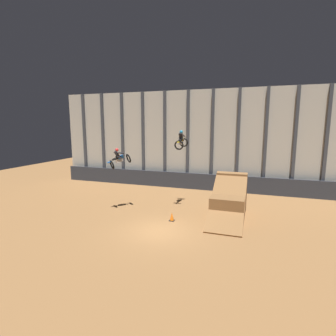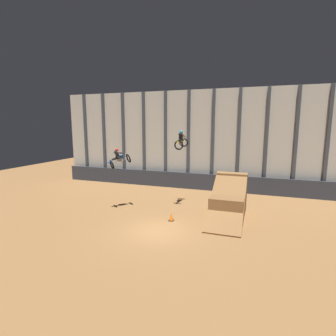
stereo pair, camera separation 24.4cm
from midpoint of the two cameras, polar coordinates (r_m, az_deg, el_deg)
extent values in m
plane|color=olive|center=(16.92, -2.37, -13.58)|extent=(60.00, 60.00, 0.00)
cube|color=beige|center=(27.34, 6.77, 6.09)|extent=(32.00, 0.12, 10.12)
cube|color=#3D424C|center=(32.97, -17.88, 6.25)|extent=(0.28, 0.28, 10.12)
cube|color=#3D424C|center=(31.53, -14.15, 6.30)|extent=(0.28, 0.28, 10.12)
cube|color=#3D424C|center=(30.24, -10.08, 6.32)|extent=(0.28, 0.28, 10.12)
cube|color=#3D424C|center=(29.12, -5.67, 6.30)|extent=(0.28, 0.28, 10.12)
cube|color=#3D424C|center=(28.17, -0.94, 6.24)|extent=(0.28, 0.28, 10.12)
cube|color=#3D424C|center=(27.43, 4.08, 6.14)|extent=(0.28, 0.28, 10.12)
cube|color=#3D424C|center=(26.91, 9.34, 5.98)|extent=(0.28, 0.28, 10.12)
cube|color=#3D424C|center=(26.62, 14.75, 5.76)|extent=(0.28, 0.28, 10.12)
cube|color=#3D424C|center=(26.56, 20.23, 5.48)|extent=(0.28, 0.28, 10.12)
cube|color=#3D424C|center=(26.75, 25.67, 5.16)|extent=(0.28, 0.28, 10.12)
cube|color=#3D424C|center=(27.18, 30.99, 4.80)|extent=(0.28, 0.28, 10.12)
cube|color=#2D333D|center=(27.13, 6.25, -2.94)|extent=(31.36, 0.20, 1.67)
cube|color=brown|center=(19.72, 12.75, -7.76)|extent=(2.29, 3.87, 1.73)
cube|color=brown|center=(21.18, 13.28, -4.97)|extent=(2.34, 0.50, 2.88)
cube|color=olive|center=(18.76, 12.54, -6.80)|extent=(2.34, 5.62, 3.06)
torus|color=black|center=(20.72, -8.92, 2.10)|extent=(0.75, 0.73, 0.73)
torus|color=black|center=(20.36, -12.43, 0.72)|extent=(0.75, 0.73, 0.73)
cube|color=#B7B7BC|center=(20.49, -10.89, 1.68)|extent=(0.52, 0.55, 0.42)
cube|color=blue|center=(20.49, -10.63, 2.37)|extent=(0.48, 0.50, 0.36)
cube|color=black|center=(20.39, -11.66, 2.02)|extent=(0.50, 0.53, 0.28)
cube|color=blue|center=(20.29, -12.92, 1.30)|extent=(0.35, 0.36, 0.16)
cylinder|color=#B7B7BC|center=(20.62, -9.56, 2.55)|extent=(0.11, 0.12, 0.55)
cylinder|color=black|center=(20.56, -9.86, 3.13)|extent=(0.37, 0.59, 0.04)
cube|color=black|center=(20.38, -11.39, 2.95)|extent=(0.50, 0.51, 0.51)
sphere|color=red|center=(20.35, -11.42, 3.89)|extent=(0.41, 0.41, 0.32)
cylinder|color=black|center=(20.56, -11.12, 2.37)|extent=(0.37, 0.39, 0.24)
cylinder|color=black|center=(20.34, -10.91, 2.30)|extent=(0.37, 0.39, 0.24)
cylinder|color=black|center=(20.59, -10.94, 3.28)|extent=(0.41, 0.44, 0.11)
cylinder|color=black|center=(20.29, -10.66, 3.20)|extent=(0.41, 0.44, 0.11)
torus|color=black|center=(21.57, 3.12, 5.57)|extent=(0.73, 0.17, 0.74)
torus|color=black|center=(20.24, 2.05, 4.98)|extent=(0.73, 0.17, 0.74)
cube|color=#B7B7BC|center=(20.84, 2.55, 5.59)|extent=(0.18, 0.54, 0.32)
cube|color=yellow|center=(20.97, 2.67, 6.20)|extent=(0.20, 0.46, 0.28)
cube|color=black|center=(20.59, 2.36, 6.10)|extent=(0.16, 0.57, 0.17)
cube|color=yellow|center=(20.11, 1.95, 5.66)|extent=(0.14, 0.36, 0.09)
cylinder|color=#B7B7BC|center=(21.36, 2.98, 6.13)|extent=(0.06, 0.21, 0.54)
cylinder|color=black|center=(21.29, 2.94, 6.76)|extent=(0.66, 0.09, 0.04)
cube|color=black|center=(20.74, 2.51, 6.94)|extent=(0.28, 0.36, 0.53)
sphere|color=#2393CC|center=(20.80, 2.57, 7.85)|extent=(0.26, 0.28, 0.28)
cylinder|color=black|center=(20.87, 2.25, 6.26)|extent=(0.11, 0.42, 0.30)
cylinder|color=black|center=(20.80, 2.89, 6.25)|extent=(0.11, 0.42, 0.30)
cylinder|color=black|center=(21.01, 2.27, 7.09)|extent=(0.08, 0.52, 0.21)
cylinder|color=black|center=(20.92, 3.11, 7.07)|extent=(0.08, 0.52, 0.21)
cube|color=black|center=(18.60, 0.46, -11.34)|extent=(0.36, 0.36, 0.03)
cone|color=orange|center=(18.50, 0.46, -10.50)|extent=(0.28, 0.28, 0.55)
camera|label=1|loc=(0.12, -90.32, -0.05)|focal=28.00mm
camera|label=2|loc=(0.12, 89.68, 0.05)|focal=28.00mm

